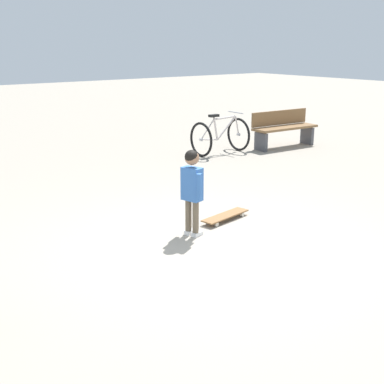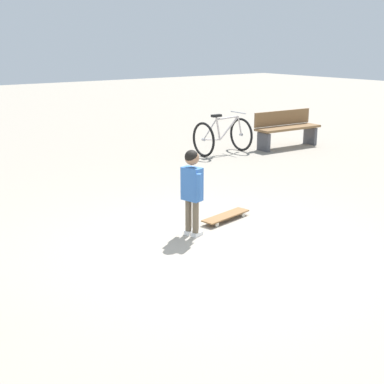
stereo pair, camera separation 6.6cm
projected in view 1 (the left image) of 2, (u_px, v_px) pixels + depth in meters
ground_plane at (214, 247)px, 6.01m from camera, size 50.00×50.00×0.00m
child_person at (192, 183)px, 6.18m from camera, size 0.22×0.40×1.06m
skateboard at (225, 216)px, 6.89m from camera, size 0.79×0.33×0.07m
bicycle_mid at (220, 136)px, 10.91m from camera, size 1.08×0.71×0.85m
street_bench at (284, 128)px, 11.61m from camera, size 1.62×0.53×0.80m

